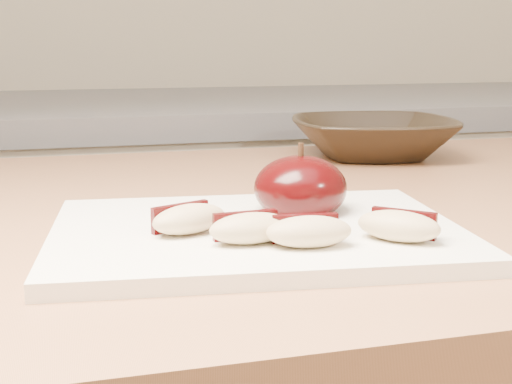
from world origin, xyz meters
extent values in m
cube|color=silver|center=(0.00, 1.20, 0.45)|extent=(2.40, 0.60, 0.90)
cube|color=slate|center=(0.00, 1.20, 0.92)|extent=(2.40, 0.62, 0.04)
cube|color=#A16C46|center=(0.00, 0.50, 0.88)|extent=(1.64, 0.64, 0.04)
cube|color=white|center=(0.02, 0.37, 0.91)|extent=(0.32, 0.25, 0.01)
ellipsoid|color=black|center=(0.06, 0.41, 0.93)|extent=(0.09, 0.09, 0.05)
cylinder|color=black|center=(0.06, 0.41, 0.96)|extent=(0.00, 0.00, 0.01)
ellipsoid|color=tan|center=(-0.03, 0.36, 0.92)|extent=(0.06, 0.05, 0.02)
cube|color=black|center=(-0.04, 0.38, 0.92)|extent=(0.04, 0.02, 0.02)
ellipsoid|color=tan|center=(0.00, 0.33, 0.92)|extent=(0.06, 0.03, 0.02)
cube|color=black|center=(0.00, 0.34, 0.92)|extent=(0.04, 0.01, 0.02)
ellipsoid|color=tan|center=(0.04, 0.31, 0.92)|extent=(0.06, 0.03, 0.02)
cube|color=black|center=(0.04, 0.32, 0.92)|extent=(0.05, 0.01, 0.02)
ellipsoid|color=tan|center=(0.10, 0.31, 0.92)|extent=(0.06, 0.06, 0.02)
cube|color=black|center=(0.11, 0.32, 0.92)|extent=(0.04, 0.03, 0.02)
imported|color=black|center=(0.26, 0.71, 0.92)|extent=(0.24, 0.24, 0.05)
camera|label=1|loc=(-0.12, -0.11, 1.04)|focal=50.00mm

